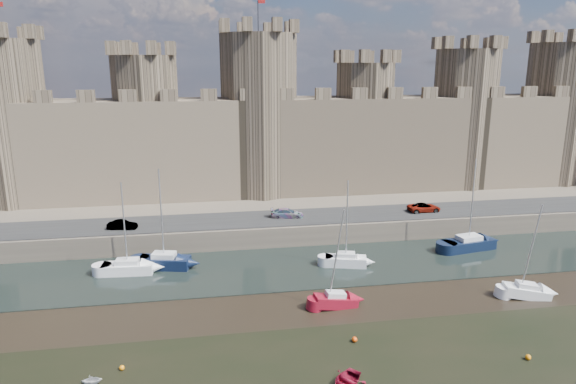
# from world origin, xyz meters

# --- Properties ---
(water_channel) EXTENTS (160.00, 12.00, 0.08)m
(water_channel) POSITION_xyz_m (0.00, 24.00, 0.04)
(water_channel) COLOR black
(water_channel) RESTS_ON ground
(quay) EXTENTS (160.00, 60.00, 2.50)m
(quay) POSITION_xyz_m (0.00, 60.00, 1.25)
(quay) COLOR #4C443A
(quay) RESTS_ON ground
(road) EXTENTS (160.00, 7.00, 0.10)m
(road) POSITION_xyz_m (0.00, 34.00, 2.55)
(road) COLOR black
(road) RESTS_ON quay
(castle) EXTENTS (108.50, 11.00, 29.00)m
(castle) POSITION_xyz_m (-0.64, 48.00, 11.67)
(castle) COLOR #42382B
(castle) RESTS_ON quay
(car_1) EXTENTS (3.54, 1.69, 1.12)m
(car_1) POSITION_xyz_m (-16.01, 32.63, 3.06)
(car_1) COLOR gray
(car_1) RESTS_ON quay
(car_2) EXTENTS (4.30, 2.28, 1.19)m
(car_2) POSITION_xyz_m (3.79, 34.12, 3.09)
(car_2) COLOR gray
(car_2) RESTS_ON quay
(car_3) EXTENTS (4.37, 2.12, 1.20)m
(car_3) POSITION_xyz_m (21.93, 33.72, 3.10)
(car_3) COLOR gray
(car_3) RESTS_ON quay
(sailboat_0) EXTENTS (5.36, 2.38, 9.80)m
(sailboat_0) POSITION_xyz_m (-14.59, 25.13, 0.77)
(sailboat_0) COLOR white
(sailboat_0) RESTS_ON ground
(sailboat_1) EXTENTS (5.75, 3.28, 10.85)m
(sailboat_1) POSITION_xyz_m (-10.90, 25.99, 0.84)
(sailboat_1) COLOR black
(sailboat_1) RESTS_ON ground
(sailboat_2) EXTENTS (4.70, 2.79, 9.51)m
(sailboat_2) POSITION_xyz_m (8.48, 23.36, 0.78)
(sailboat_2) COLOR white
(sailboat_2) RESTS_ON ground
(sailboat_3) EXTENTS (6.53, 3.46, 10.88)m
(sailboat_3) POSITION_xyz_m (24.17, 25.87, 0.83)
(sailboat_3) COLOR black
(sailboat_3) RESTS_ON ground
(sailboat_4) EXTENTS (4.03, 1.82, 9.18)m
(sailboat_4) POSITION_xyz_m (4.99, 14.29, 0.69)
(sailboat_4) COLOR maroon
(sailboat_4) RESTS_ON ground
(sailboat_5) EXTENTS (4.46, 2.47, 9.09)m
(sailboat_5) POSITION_xyz_m (23.23, 13.22, 0.67)
(sailboat_5) COLOR white
(sailboat_5) RESTS_ON ground
(dinghy_3) EXTENTS (1.46, 1.27, 0.75)m
(dinghy_3) POSITION_xyz_m (-14.50, 5.72, 0.38)
(dinghy_3) COLOR silver
(dinghy_3) RESTS_ON ground
(dinghy_4) EXTENTS (3.69, 3.80, 0.64)m
(dinghy_4) POSITION_xyz_m (2.72, 2.66, 0.32)
(dinghy_4) COLOR maroon
(dinghy_4) RESTS_ON ground
(buoy_1) EXTENTS (0.38, 0.38, 0.38)m
(buoy_1) POSITION_xyz_m (-12.71, 7.20, 0.19)
(buoy_1) COLOR orange
(buoy_1) RESTS_ON ground
(buoy_3) EXTENTS (0.45, 0.45, 0.45)m
(buoy_3) POSITION_xyz_m (4.94, 8.14, 0.22)
(buoy_3) COLOR #ED480A
(buoy_3) RESTS_ON ground
(buoy_5) EXTENTS (0.43, 0.43, 0.43)m
(buoy_5) POSITION_xyz_m (16.99, 3.58, 0.21)
(buoy_5) COLOR orange
(buoy_5) RESTS_ON ground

